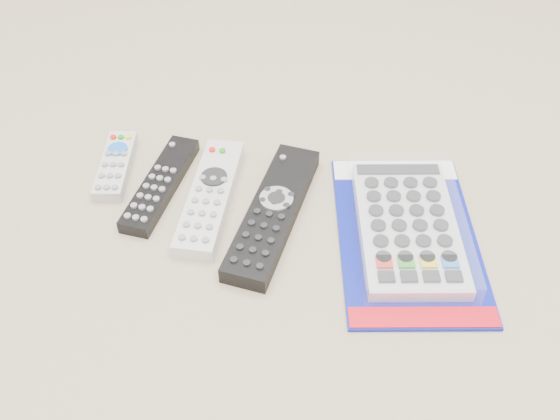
% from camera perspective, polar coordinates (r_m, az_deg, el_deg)
% --- Properties ---
extents(remote_small_grey, '(0.06, 0.14, 0.02)m').
position_cam_1_polar(remote_small_grey, '(0.91, -14.81, 3.98)').
color(remote_small_grey, '#ADADAF').
rests_on(remote_small_grey, ground).
extents(remote_slim_black, '(0.06, 0.19, 0.02)m').
position_cam_1_polar(remote_slim_black, '(0.87, -10.87, 2.34)').
color(remote_slim_black, black).
rests_on(remote_slim_black, ground).
extents(remote_silver_dvd, '(0.06, 0.21, 0.02)m').
position_cam_1_polar(remote_silver_dvd, '(0.84, -6.40, 1.27)').
color(remote_silver_dvd, silver).
rests_on(remote_silver_dvd, ground).
extents(remote_large_black, '(0.09, 0.25, 0.03)m').
position_cam_1_polar(remote_large_black, '(0.81, -0.63, -0.21)').
color(remote_large_black, black).
rests_on(remote_large_black, ground).
extents(jumbo_remote_packaged, '(0.22, 0.31, 0.04)m').
position_cam_1_polar(jumbo_remote_packaged, '(0.80, 11.62, -1.39)').
color(jumbo_remote_packaged, navy).
rests_on(jumbo_remote_packaged, ground).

